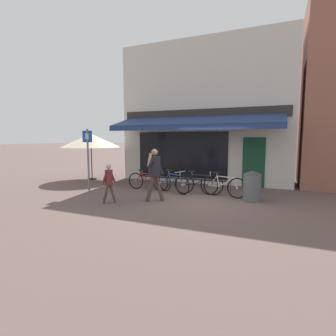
% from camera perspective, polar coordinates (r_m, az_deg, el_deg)
% --- Properties ---
extents(ground_plane, '(160.00, 160.00, 0.00)m').
position_cam_1_polar(ground_plane, '(8.91, 6.82, -6.94)').
color(ground_plane, brown).
extents(shop_front, '(7.91, 4.81, 6.48)m').
position_cam_1_polar(shop_front, '(13.42, 8.74, 11.44)').
color(shop_front, beige).
rests_on(shop_front, ground_plane).
extents(bike_rack_rail, '(3.52, 0.04, 0.57)m').
position_cam_1_polar(bike_rack_rail, '(10.02, 3.81, -2.63)').
color(bike_rack_rail, '#47494F').
rests_on(bike_rack_rail, ground_plane).
extents(bicycle_red, '(1.76, 0.52, 0.81)m').
position_cam_1_polar(bicycle_red, '(10.52, -4.42, -2.81)').
color(bicycle_red, black).
rests_on(bicycle_red, ground_plane).
extents(bicycle_blue, '(1.57, 0.82, 0.87)m').
position_cam_1_polar(bicycle_blue, '(9.92, 1.11, -3.22)').
color(bicycle_blue, black).
rests_on(bicycle_blue, ground_plane).
extents(bicycle_black, '(1.79, 0.55, 0.88)m').
position_cam_1_polar(bicycle_black, '(9.71, 6.66, -3.46)').
color(bicycle_black, black).
rests_on(bicycle_black, ground_plane).
extents(bicycle_silver, '(1.75, 0.53, 0.87)m').
position_cam_1_polar(bicycle_silver, '(9.52, 11.81, -3.80)').
color(bicycle_silver, black).
rests_on(bicycle_silver, ground_plane).
extents(pedestrian_adult, '(0.58, 0.71, 1.74)m').
position_cam_1_polar(pedestrian_adult, '(8.52, -2.95, -0.32)').
color(pedestrian_adult, '#47382D').
rests_on(pedestrian_adult, ground_plane).
extents(pedestrian_child, '(0.41, 0.44, 1.27)m').
position_cam_1_polar(pedestrian_child, '(8.50, -12.76, -2.41)').
color(pedestrian_child, '#47382D').
rests_on(pedestrian_child, ground_plane).
extents(litter_bin, '(0.57, 0.57, 1.01)m').
position_cam_1_polar(litter_bin, '(9.05, 17.83, -3.72)').
color(litter_bin, '#515459').
rests_on(litter_bin, ground_plane).
extents(parking_sign, '(0.44, 0.07, 2.41)m').
position_cam_1_polar(parking_sign, '(10.53, -17.03, 3.02)').
color(parking_sign, slate).
rests_on(parking_sign, ground_plane).
extents(cafe_parasol, '(2.90, 2.90, 2.27)m').
position_cam_1_polar(cafe_parasol, '(13.60, -16.43, 5.73)').
color(cafe_parasol, '#4C3D2D').
rests_on(cafe_parasol, ground_plane).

